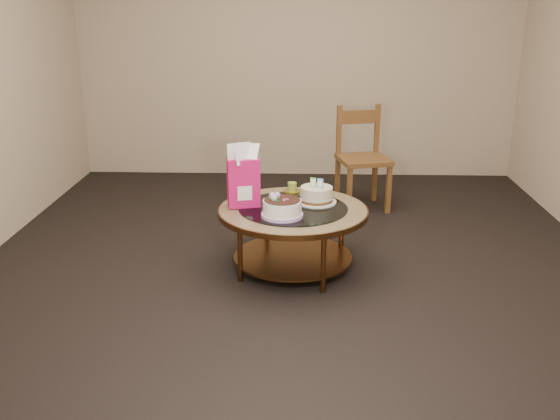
{
  "coord_description": "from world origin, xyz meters",
  "views": [
    {
      "loc": [
        0.05,
        -3.99,
        1.81
      ],
      "look_at": [
        -0.09,
        0.02,
        0.43
      ],
      "focal_mm": 40.0,
      "sensor_mm": 36.0,
      "label": 1
    }
  ],
  "objects_px": {
    "coffee_table": "(293,219)",
    "gift_bag": "(243,176)",
    "decorated_cake": "(282,209)",
    "cream_cake": "(317,195)",
    "dining_chair": "(362,157)"
  },
  "relations": [
    {
      "from": "coffee_table",
      "to": "gift_bag",
      "type": "bearing_deg",
      "value": 175.35
    },
    {
      "from": "decorated_cake",
      "to": "gift_bag",
      "type": "height_order",
      "value": "gift_bag"
    },
    {
      "from": "coffee_table",
      "to": "dining_chair",
      "type": "height_order",
      "value": "dining_chair"
    },
    {
      "from": "coffee_table",
      "to": "cream_cake",
      "type": "xyz_separation_m",
      "value": [
        0.16,
        0.12,
        0.13
      ]
    },
    {
      "from": "decorated_cake",
      "to": "cream_cake",
      "type": "bearing_deg",
      "value": 52.37
    },
    {
      "from": "cream_cake",
      "to": "dining_chair",
      "type": "distance_m",
      "value": 1.36
    },
    {
      "from": "dining_chair",
      "to": "coffee_table",
      "type": "bearing_deg",
      "value": -126.42
    },
    {
      "from": "gift_bag",
      "to": "dining_chair",
      "type": "relative_size",
      "value": 0.47
    },
    {
      "from": "coffee_table",
      "to": "decorated_cake",
      "type": "distance_m",
      "value": 0.23
    },
    {
      "from": "coffee_table",
      "to": "dining_chair",
      "type": "relative_size",
      "value": 1.13
    },
    {
      "from": "coffee_table",
      "to": "decorated_cake",
      "type": "height_order",
      "value": "decorated_cake"
    },
    {
      "from": "cream_cake",
      "to": "gift_bag",
      "type": "xyz_separation_m",
      "value": [
        -0.5,
        -0.09,
        0.16
      ]
    },
    {
      "from": "coffee_table",
      "to": "decorated_cake",
      "type": "relative_size",
      "value": 3.73
    },
    {
      "from": "coffee_table",
      "to": "gift_bag",
      "type": "distance_m",
      "value": 0.45
    },
    {
      "from": "coffee_table",
      "to": "gift_bag",
      "type": "xyz_separation_m",
      "value": [
        -0.34,
        0.03,
        0.29
      ]
    }
  ]
}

